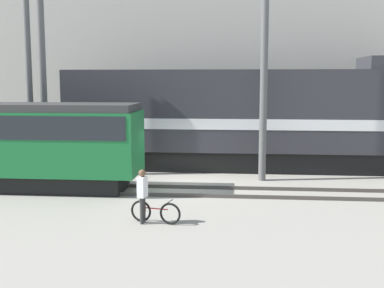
# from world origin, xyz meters

# --- Properties ---
(ground_plane) EXTENTS (120.00, 120.00, 0.00)m
(ground_plane) POSITION_xyz_m (0.00, 0.00, 0.00)
(ground_plane) COLOR gray
(track_near) EXTENTS (60.00, 1.50, 0.14)m
(track_near) POSITION_xyz_m (0.00, -1.35, 0.07)
(track_near) COLOR #47423D
(track_near) RESTS_ON ground
(track_far) EXTENTS (60.00, 1.50, 0.14)m
(track_far) POSITION_xyz_m (0.00, 3.97, 0.07)
(track_far) COLOR #47423D
(track_far) RESTS_ON ground
(building_backdrop) EXTENTS (34.25, 6.00, 9.81)m
(building_backdrop) POSITION_xyz_m (0.00, 10.84, 4.91)
(building_backdrop) COLOR #B7B2A8
(building_backdrop) RESTS_ON ground
(freight_locomotive) EXTENTS (17.27, 3.04, 5.47)m
(freight_locomotive) POSITION_xyz_m (2.68, 3.97, 2.56)
(freight_locomotive) COLOR black
(freight_locomotive) RESTS_ON ground
(streetcar) EXTENTS (9.97, 2.54, 3.48)m
(streetcar) POSITION_xyz_m (-6.56, -1.35, 1.99)
(streetcar) COLOR black
(streetcar) RESTS_ON ground
(bicycle) EXTENTS (1.63, 0.54, 0.74)m
(bicycle) POSITION_xyz_m (-0.21, -5.45, 0.34)
(bicycle) COLOR black
(bicycle) RESTS_ON ground
(person) EXTENTS (0.30, 0.40, 1.69)m
(person) POSITION_xyz_m (-0.60, -5.51, 1.03)
(person) COLOR #333333
(person) RESTS_ON ground
(utility_pole_left) EXTENTS (0.28, 0.28, 8.39)m
(utility_pole_left) POSITION_xyz_m (-7.07, 1.31, 4.19)
(utility_pole_left) COLOR #595959
(utility_pole_left) RESTS_ON ground
(utility_pole_center) EXTENTS (0.31, 0.31, 8.24)m
(utility_pole_center) POSITION_xyz_m (-6.43, 1.31, 4.12)
(utility_pole_center) COLOR #595959
(utility_pole_center) RESTS_ON ground
(utility_pole_right) EXTENTS (0.32, 0.32, 9.48)m
(utility_pole_right) POSITION_xyz_m (3.39, 1.31, 4.74)
(utility_pole_right) COLOR #595959
(utility_pole_right) RESTS_ON ground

